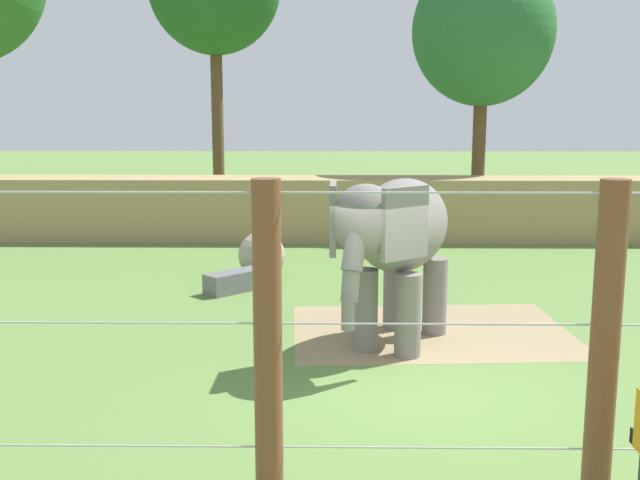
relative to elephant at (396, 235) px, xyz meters
The scene contains 8 objects.
ground_plane 2.67m from the elephant, 86.00° to the right, with size 120.00×120.00×0.00m, color #5B7F3D.
dirt_patch 2.17m from the elephant, 49.60° to the left, with size 4.84×3.50×0.01m, color #937F5B.
embankment_wall 10.41m from the elephant, 89.26° to the left, with size 36.00×1.80×1.86m, color tan.
elephant is the anchor object (origin of this frame).
enrichment_ball 5.83m from the elephant, 117.93° to the left, with size 1.09×1.09×1.09m, color tan.
cable_fence 5.03m from the elephant, 89.50° to the right, with size 10.56×0.28×3.25m.
feed_trough 5.13m from the elephant, 129.73° to the left, with size 1.34×1.34×0.44m.
tree_left_of_centre 14.50m from the elephant, 73.65° to the left, with size 4.60×4.60×8.80m.
Camera 1 is at (-1.20, -10.05, 3.88)m, focal length 42.01 mm.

